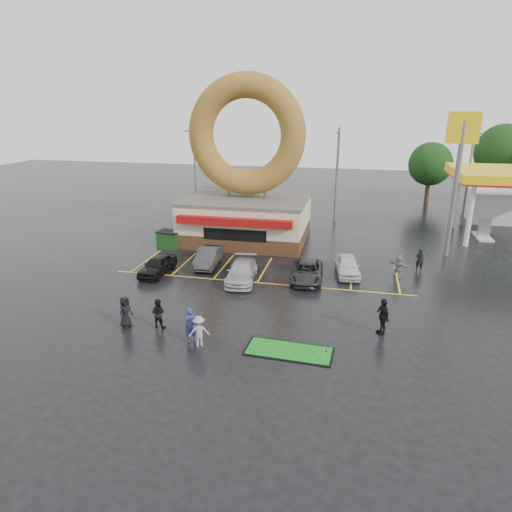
% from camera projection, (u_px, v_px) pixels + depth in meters
% --- Properties ---
extents(ground, '(120.00, 120.00, 0.00)m').
position_uv_depth(ground, '(245.00, 304.00, 26.64)').
color(ground, black).
rests_on(ground, ground).
extents(donut_shop, '(10.20, 8.70, 13.50)m').
position_uv_depth(donut_shop, '(247.00, 188.00, 37.84)').
color(donut_shop, '#472B19').
rests_on(donut_shop, ground).
extents(shell_sign, '(2.20, 0.36, 10.60)m').
position_uv_depth(shell_sign, '(459.00, 158.00, 32.74)').
color(shell_sign, slate).
rests_on(shell_sign, ground).
extents(streetlight_left, '(0.40, 2.21, 9.00)m').
position_uv_depth(streetlight_left, '(195.00, 170.00, 45.59)').
color(streetlight_left, slate).
rests_on(streetlight_left, ground).
extents(streetlight_mid, '(0.40, 2.21, 9.00)m').
position_uv_depth(streetlight_mid, '(337.00, 173.00, 43.66)').
color(streetlight_mid, slate).
rests_on(streetlight_mid, ground).
extents(streetlight_right, '(0.40, 2.21, 9.00)m').
position_uv_depth(streetlight_right, '(469.00, 175.00, 42.14)').
color(streetlight_right, slate).
rests_on(streetlight_right, ground).
extents(tree_far_c, '(6.30, 6.30, 9.00)m').
position_uv_depth(tree_far_c, '(504.00, 152.00, 51.76)').
color(tree_far_c, '#332114').
rests_on(tree_far_c, ground).
extents(tree_far_d, '(4.90, 4.90, 7.00)m').
position_uv_depth(tree_far_d, '(430.00, 164.00, 51.96)').
color(tree_far_d, '#332114').
rests_on(tree_far_d, ground).
extents(car_black, '(1.76, 3.81, 1.26)m').
position_uv_depth(car_black, '(157.00, 265.00, 31.11)').
color(car_black, black).
rests_on(car_black, ground).
extents(car_dgrey, '(1.69, 4.12, 1.33)m').
position_uv_depth(car_dgrey, '(208.00, 257.00, 32.75)').
color(car_dgrey, '#2F2F32').
rests_on(car_dgrey, ground).
extents(car_silver, '(2.27, 4.58, 1.28)m').
position_uv_depth(car_silver, '(242.00, 272.00, 29.91)').
color(car_silver, '#B2B2B8').
rests_on(car_silver, ground).
extents(car_grey, '(2.19, 4.42, 1.20)m').
position_uv_depth(car_grey, '(307.00, 271.00, 30.06)').
color(car_grey, '#2A2A2C').
rests_on(car_grey, ground).
extents(car_white, '(2.00, 3.95, 1.29)m').
position_uv_depth(car_white, '(347.00, 266.00, 30.99)').
color(car_white, silver).
rests_on(car_white, ground).
extents(person_blue, '(0.78, 0.72, 1.79)m').
position_uv_depth(person_blue, '(191.00, 325.00, 22.17)').
color(person_blue, navy).
rests_on(person_blue, ground).
extents(person_blackjkt, '(0.79, 0.62, 1.58)m').
position_uv_depth(person_blackjkt, '(158.00, 313.00, 23.67)').
color(person_blackjkt, black).
rests_on(person_blackjkt, ground).
extents(person_hoodie, '(1.18, 0.96, 1.59)m').
position_uv_depth(person_hoodie, '(199.00, 331.00, 21.76)').
color(person_hoodie, gray).
rests_on(person_hoodie, ground).
extents(person_bystander, '(0.75, 0.94, 1.68)m').
position_uv_depth(person_bystander, '(125.00, 312.00, 23.71)').
color(person_bystander, black).
rests_on(person_bystander, ground).
extents(person_cameraman, '(0.88, 1.21, 1.91)m').
position_uv_depth(person_cameraman, '(383.00, 316.00, 22.95)').
color(person_cameraman, black).
rests_on(person_cameraman, ground).
extents(person_walker_near, '(1.48, 1.21, 1.58)m').
position_uv_depth(person_walker_near, '(398.00, 266.00, 30.54)').
color(person_walker_near, gray).
rests_on(person_walker_near, ground).
extents(person_walker_far, '(0.62, 0.46, 1.56)m').
position_uv_depth(person_walker_far, '(420.00, 260.00, 31.75)').
color(person_walker_far, black).
rests_on(person_walker_far, ground).
extents(dumpster, '(2.01, 1.54, 1.30)m').
position_uv_depth(dumpster, '(170.00, 240.00, 36.82)').
color(dumpster, '#1C491D').
rests_on(dumpster, ground).
extents(putting_green, '(4.21, 2.00, 0.52)m').
position_uv_depth(putting_green, '(289.00, 351.00, 21.52)').
color(putting_green, black).
rests_on(putting_green, ground).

